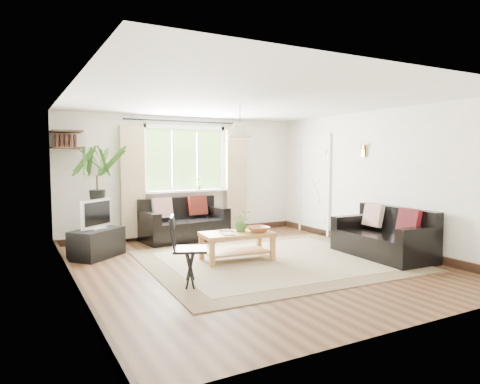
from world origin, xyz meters
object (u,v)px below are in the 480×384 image
coffee_table (237,246)px  palm_stand (97,197)px  folding_chair (190,251)px  sofa_back (184,220)px  tv_stand (97,243)px  sofa_right (382,234)px

coffee_table → palm_stand: 2.73m
palm_stand → folding_chair: size_ratio=2.06×
sofa_back → tv_stand: size_ratio=1.93×
sofa_back → tv_stand: bearing=-163.3°
tv_stand → folding_chair: 2.24m
sofa_right → tv_stand: sofa_right is taller
tv_stand → sofa_back: bearing=-17.7°
coffee_table → folding_chair: (-1.11, -0.85, 0.22)m
sofa_right → palm_stand: size_ratio=0.89×
tv_stand → palm_stand: palm_stand is taller
folding_chair → palm_stand: bearing=33.5°
folding_chair → tv_stand: bearing=41.4°
sofa_right → folding_chair: 3.25m
sofa_back → palm_stand: 1.68m
sofa_back → folding_chair: 3.01m
tv_stand → palm_stand: bearing=38.3°
sofa_right → palm_stand: 4.85m
coffee_table → tv_stand: 2.23m
sofa_back → coffee_table: sofa_back is taller
sofa_back → palm_stand: (-1.59, 0.06, 0.52)m
sofa_back → sofa_right: bearing=-57.7°
sofa_right → palm_stand: palm_stand is taller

